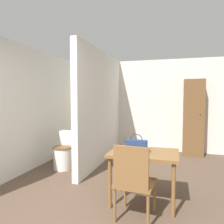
{
  "coord_description": "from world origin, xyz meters",
  "views": [
    {
      "loc": [
        0.91,
        -1.95,
        1.5
      ],
      "look_at": [
        -0.23,
        1.85,
        1.22
      ],
      "focal_mm": 35.0,
      "sensor_mm": 36.0,
      "label": 1
    }
  ],
  "objects_px": {
    "dining_table": "(144,159)",
    "toilet": "(64,153)",
    "wooden_cabinet": "(193,118)",
    "wooden_chair": "(134,180)",
    "handbag": "(136,146)"
  },
  "relations": [
    {
      "from": "toilet",
      "to": "wooden_cabinet",
      "type": "bearing_deg",
      "value": 35.26
    },
    {
      "from": "handbag",
      "to": "wooden_cabinet",
      "type": "xyz_separation_m",
      "value": [
        0.93,
        2.98,
        0.14
      ]
    },
    {
      "from": "handbag",
      "to": "wooden_cabinet",
      "type": "height_order",
      "value": "wooden_cabinet"
    },
    {
      "from": "wooden_cabinet",
      "to": "handbag",
      "type": "bearing_deg",
      "value": -107.32
    },
    {
      "from": "dining_table",
      "to": "toilet",
      "type": "xyz_separation_m",
      "value": [
        -1.81,
        1.02,
        -0.31
      ]
    },
    {
      "from": "wooden_chair",
      "to": "wooden_cabinet",
      "type": "height_order",
      "value": "wooden_cabinet"
    },
    {
      "from": "wooden_chair",
      "to": "wooden_cabinet",
      "type": "distance_m",
      "value": 3.52
    },
    {
      "from": "wooden_cabinet",
      "to": "dining_table",
      "type": "bearing_deg",
      "value": -106.18
    },
    {
      "from": "dining_table",
      "to": "wooden_chair",
      "type": "distance_m",
      "value": 0.5
    },
    {
      "from": "dining_table",
      "to": "toilet",
      "type": "distance_m",
      "value": 2.1
    },
    {
      "from": "wooden_chair",
      "to": "toilet",
      "type": "height_order",
      "value": "wooden_chair"
    },
    {
      "from": "dining_table",
      "to": "toilet",
      "type": "bearing_deg",
      "value": 150.77
    },
    {
      "from": "wooden_cabinet",
      "to": "wooden_chair",
      "type": "bearing_deg",
      "value": -104.68
    },
    {
      "from": "wooden_chair",
      "to": "wooden_cabinet",
      "type": "relative_size",
      "value": 0.49
    },
    {
      "from": "wooden_chair",
      "to": "handbag",
      "type": "height_order",
      "value": "handbag"
    }
  ]
}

